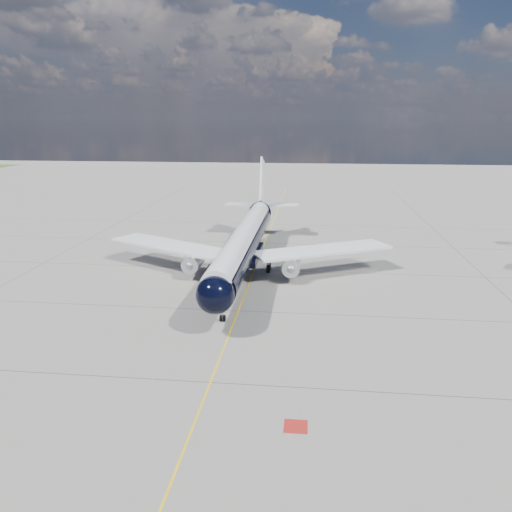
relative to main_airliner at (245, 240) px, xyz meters
The scene contains 4 objects.
ground 7.18m from the main_airliner, 79.03° to the left, with size 320.00×320.00×0.00m, color gray.
taxiway_centerline 4.44m from the main_airliner, 31.78° to the left, with size 0.16×160.00×0.01m, color yellow.
red_marking 35.47m from the main_airliner, 77.03° to the right, with size 1.60×1.60×0.01m, color maroon.
main_airliner is the anchor object (origin of this frame).
Camera 1 is at (7.38, -39.06, 19.82)m, focal length 35.00 mm.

